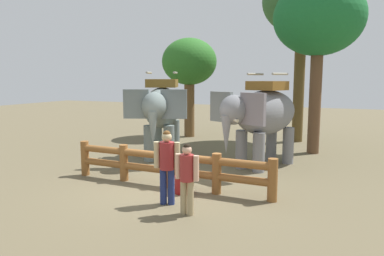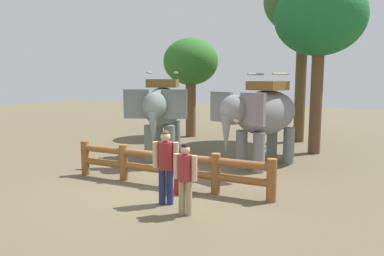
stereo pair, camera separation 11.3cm
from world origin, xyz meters
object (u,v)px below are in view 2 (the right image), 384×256
log_fence (167,165)px  feed_bucket (182,185)px  tourist_man_in_blue (185,174)px  tourist_woman_in_black (166,162)px  elephant_center (262,115)px  tree_far_left (320,19)px  tree_back_center (191,64)px  elephant_near_left (162,110)px  tree_far_right (304,3)px

log_fence → feed_bucket: 0.81m
tourist_man_in_blue → feed_bucket: size_ratio=3.44×
tourist_woman_in_black → elephant_center: bearing=74.3°
tourist_man_in_blue → tree_far_left: size_ratio=0.24×
tree_back_center → tree_far_left: bearing=-17.3°
elephant_center → tourist_woman_in_black: (-1.25, -4.46, -0.74)m
elephant_near_left → elephant_center: size_ratio=1.03×
tourist_man_in_blue → elephant_center: bearing=83.5°
tourist_woman_in_black → tree_far_left: (2.67, 7.52, 4.13)m
log_fence → elephant_center: 3.89m
tourist_woman_in_black → feed_bucket: 1.18m
tourist_man_in_blue → tree_back_center: 11.06m
tourist_woman_in_black → tourist_man_in_blue: tourist_woman_in_black is taller
elephant_near_left → tree_back_center: 5.39m
log_fence → tree_far_right: 10.74m
log_fence → tourist_woman_in_black: bearing=-63.7°
tourist_woman_in_black → log_fence: bearing=116.3°
log_fence → tree_far_right: bearing=74.9°
elephant_near_left → tourist_man_in_blue: (3.17, -4.92, -0.88)m
tourist_man_in_blue → tree_far_left: bearing=76.1°
elephant_near_left → tree_back_center: (-1.00, 4.95, 1.87)m
log_fence → tree_far_left: bearing=62.4°
log_fence → tourist_woman_in_black: 1.45m
tree_far_left → feed_bucket: tree_far_left is taller
elephant_center → tree_far_right: 7.20m
tourist_woman_in_black → tourist_man_in_blue: (0.69, -0.43, -0.11)m
tourist_woman_in_black → elephant_near_left: bearing=118.9°
tree_far_left → log_fence: bearing=-117.6°
tree_back_center → tree_far_right: size_ratio=0.62×
elephant_center → tourist_man_in_blue: elephant_center is taller
tree_far_left → tourist_woman_in_black: bearing=-109.5°
log_fence → tree_back_center: bearing=109.2°
tree_far_left → elephant_center: bearing=-114.8°
tourist_man_in_blue → tree_far_left: tree_far_left is taller
tourist_woman_in_black → tree_far_right: size_ratio=0.22×
tree_far_right → tree_back_center: bearing=-173.3°
tree_far_left → tree_far_right: tree_far_right is taller
tourist_man_in_blue → tree_far_right: tree_far_right is taller
elephant_center → tourist_woman_in_black: size_ratio=2.10×
log_fence → elephant_near_left: elephant_near_left is taller
log_fence → tree_back_center: tree_back_center is taller
tree_far_right → elephant_center: bearing=-95.1°
elephant_near_left → tree_far_left: (5.14, 3.03, 3.35)m
elephant_near_left → tree_far_left: size_ratio=0.57×
log_fence → elephant_center: size_ratio=1.61×
tourist_woman_in_black → tree_back_center: 10.40m
tourist_man_in_blue → feed_bucket: (-0.69, 1.32, -0.68)m
tree_far_right → feed_bucket: 11.11m
elephant_center → tree_far_left: (1.41, 3.06, 3.39)m
elephant_near_left → tree_far_right: (4.23, 5.56, 4.49)m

